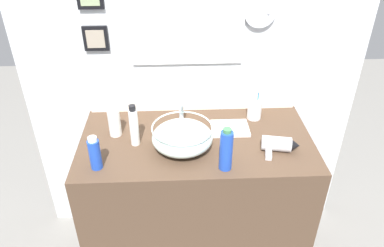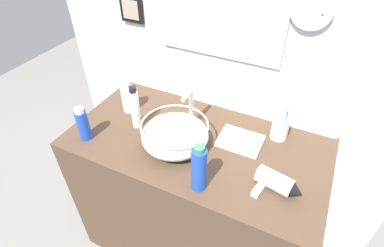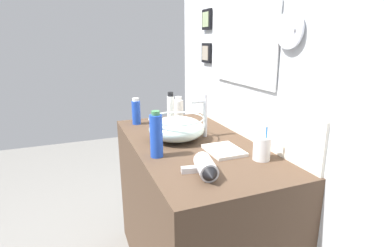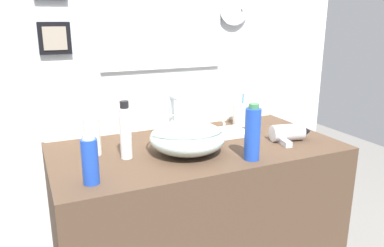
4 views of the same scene
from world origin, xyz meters
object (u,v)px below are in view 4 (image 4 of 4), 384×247
at_px(hair_drier, 290,133).
at_px(spray_bottle, 126,131).
at_px(shampoo_bottle, 252,133).
at_px(faucet, 172,111).
at_px(glass_bowl_sink, 187,137).
at_px(hand_towel, 225,133).
at_px(toothbrush_cup, 241,115).
at_px(lotion_bottle, 92,136).
at_px(soap_dispenser, 90,160).

height_order(hair_drier, spray_bottle, spray_bottle).
relative_size(hair_drier, shampoo_bottle, 0.89).
distance_m(faucet, spray_bottle, 0.27).
bearing_deg(glass_bowl_sink, hand_towel, 30.34).
xyz_separation_m(toothbrush_cup, shampoo_bottle, (-0.22, -0.44, 0.05)).
distance_m(shampoo_bottle, spray_bottle, 0.49).
height_order(hair_drier, hand_towel, hair_drier).
distance_m(hair_drier, spray_bottle, 0.73).
relative_size(faucet, lotion_bottle, 1.42).
relative_size(spray_bottle, hand_towel, 1.13).
height_order(spray_bottle, hand_towel, spray_bottle).
xyz_separation_m(hair_drier, shampoo_bottle, (-0.28, -0.12, 0.07)).
relative_size(lotion_bottle, shampoo_bottle, 0.78).
height_order(hair_drier, lotion_bottle, lotion_bottle).
height_order(hair_drier, toothbrush_cup, toothbrush_cup).
distance_m(hair_drier, toothbrush_cup, 0.32).
bearing_deg(faucet, spray_bottle, -154.19).
distance_m(lotion_bottle, spray_bottle, 0.15).
bearing_deg(spray_bottle, soap_dispenser, -132.42).
bearing_deg(toothbrush_cup, shampoo_bottle, -116.58).
height_order(hair_drier, soap_dispenser, soap_dispenser).
distance_m(hair_drier, hand_towel, 0.30).
relative_size(toothbrush_cup, hand_towel, 0.89).
relative_size(glass_bowl_sink, faucet, 1.24).
relative_size(glass_bowl_sink, toothbrush_cup, 1.70).
xyz_separation_m(spray_bottle, hand_towel, (0.50, 0.11, -0.10)).
xyz_separation_m(soap_dispenser, shampoo_bottle, (0.60, -0.03, 0.02)).
distance_m(shampoo_bottle, hand_towel, 0.34).
distance_m(faucet, hand_towel, 0.29).
bearing_deg(lotion_bottle, soap_dispenser, -101.40).
xyz_separation_m(faucet, shampoo_bottle, (0.20, -0.33, -0.03)).
distance_m(lotion_bottle, shampoo_bottle, 0.63).
height_order(glass_bowl_sink, shampoo_bottle, shampoo_bottle).
xyz_separation_m(lotion_bottle, spray_bottle, (0.11, -0.09, 0.03)).
height_order(lotion_bottle, spray_bottle, spray_bottle).
height_order(faucet, toothbrush_cup, faucet).
xyz_separation_m(soap_dispenser, lotion_bottle, (0.06, 0.27, -0.00)).
distance_m(faucet, lotion_bottle, 0.36).
bearing_deg(soap_dispenser, shampoo_bottle, -2.96).
height_order(glass_bowl_sink, soap_dispenser, soap_dispenser).
bearing_deg(spray_bottle, toothbrush_cup, 18.72).
bearing_deg(lotion_bottle, shampoo_bottle, -29.02).
bearing_deg(faucet, hand_towel, -1.69).
height_order(faucet, soap_dispenser, faucet).
distance_m(faucet, shampoo_bottle, 0.39).
xyz_separation_m(hair_drier, toothbrush_cup, (-0.07, 0.31, 0.02)).
height_order(shampoo_bottle, hand_towel, shampoo_bottle).
relative_size(glass_bowl_sink, spray_bottle, 1.34).
bearing_deg(toothbrush_cup, soap_dispenser, -153.78).
bearing_deg(hand_towel, soap_dispenser, -156.52).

